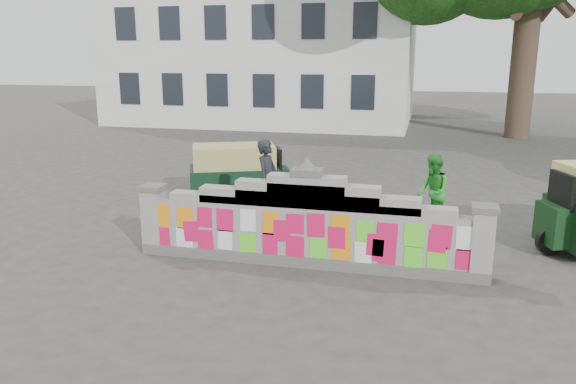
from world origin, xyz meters
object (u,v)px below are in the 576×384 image
(rickshaw_left, at_px, (237,172))
(pedestrian, at_px, (433,192))
(cyclist_rider, at_px, (267,191))
(cyclist_bike, at_px, (268,207))

(rickshaw_left, bearing_deg, pedestrian, -37.04)
(cyclist_rider, xyz_separation_m, rickshaw_left, (-1.49, 2.29, -0.11))
(cyclist_bike, relative_size, pedestrian, 1.19)
(cyclist_rider, relative_size, pedestrian, 1.06)
(cyclist_rider, bearing_deg, cyclist_bike, 0.00)
(cyclist_bike, height_order, rickshaw_left, rickshaw_left)
(pedestrian, bearing_deg, rickshaw_left, -119.26)
(cyclist_bike, xyz_separation_m, cyclist_rider, (0.00, 0.00, 0.36))
(pedestrian, height_order, rickshaw_left, pedestrian)
(cyclist_bike, bearing_deg, cyclist_rider, 0.00)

